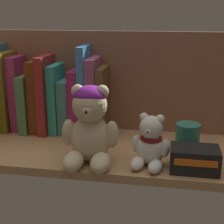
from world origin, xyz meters
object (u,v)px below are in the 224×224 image
object	(u,v)px
book_7	(68,105)
pillar_candle	(187,138)
book_9	(86,90)
book_11	(104,100)
book_0	(1,86)
book_5	(49,93)
book_3	(31,101)
book_4	(40,95)
book_8	(78,101)
book_10	(95,95)
book_2	(20,93)
book_1	(10,90)
teddy_bear_smaller	(150,144)
small_product_box	(194,159)
book_6	(58,98)
teddy_bear_larger	(90,127)

from	to	relation	value
book_7	pillar_candle	bearing A→B (deg)	-17.11
book_9	book_11	distance (cm)	5.84
book_0	book_5	bearing A→B (deg)	0.00
book_3	book_7	size ratio (longest dim) A/B	1.09
book_4	book_8	bearing A→B (deg)	0.00
book_10	book_5	bearing A→B (deg)	180.00
book_11	book_2	bearing A→B (deg)	180.00
book_1	teddy_bear_smaller	bearing A→B (deg)	-24.56
book_2	book_10	bearing A→B (deg)	0.00
book_11	pillar_candle	bearing A→B (deg)	-24.37
book_9	book_10	xyz separation A→B (cm)	(2.56, 0.00, -1.53)
book_8	book_11	bearing A→B (deg)	0.00
book_10	pillar_candle	size ratio (longest dim) A/B	2.96
book_3	book_5	xyz separation A→B (cm)	(5.73, 0.00, 2.70)
book_5	pillar_candle	size ratio (longest dim) A/B	3.00
book_9	book_11	bearing A→B (deg)	0.00
book_5	book_11	xyz separation A→B (cm)	(16.15, 0.00, -1.34)
book_1	book_2	world-z (taller)	book_1
book_1	book_9	distance (cm)	22.81
teddy_bear_smaller	small_product_box	world-z (taller)	teddy_bear_smaller
small_product_box	pillar_candle	bearing A→B (deg)	96.70
book_2	book_6	size ratio (longest dim) A/B	1.10
book_2	book_7	world-z (taller)	book_2
book_1	teddy_bear_larger	bearing A→B (deg)	-34.76
book_6	pillar_candle	world-z (taller)	book_6
book_4	book_9	world-z (taller)	book_9
book_2	book_6	distance (cm)	11.35
book_8	book_1	bearing A→B (deg)	180.00
book_7	book_10	distance (cm)	8.71
teddy_bear_larger	teddy_bear_smaller	world-z (taller)	teddy_bear_larger
book_6	book_9	bearing A→B (deg)	0.00
book_3	book_6	bearing A→B (deg)	0.00
book_7	book_2	bearing A→B (deg)	180.00
book_10	book_11	world-z (taller)	book_10
book_11	pillar_candle	world-z (taller)	book_11
book_7	book_9	distance (cm)	7.29
book_1	book_4	size ratio (longest dim) A/B	1.10
book_0	small_product_box	distance (cm)	59.17
book_4	book_8	world-z (taller)	book_4
book_6	book_7	bearing A→B (deg)	0.00
book_2	book_9	bearing A→B (deg)	0.00
book_7	teddy_bear_smaller	bearing A→B (deg)	-37.75
book_0	book_3	world-z (taller)	book_0
book_10	teddy_bear_smaller	xyz separation A→B (cm)	(16.78, -19.25, -5.62)
book_4	teddy_bear_larger	bearing A→B (deg)	-45.39
teddy_bear_larger	book_7	bearing A→B (deg)	119.67
book_10	small_product_box	xyz separation A→B (cm)	(26.47, -20.18, -8.10)
book_4	small_product_box	size ratio (longest dim) A/B	1.95
book_5	book_10	bearing A→B (deg)	0.00
book_8	teddy_bear_smaller	distance (cm)	29.40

